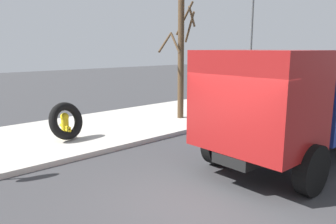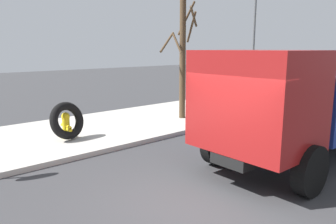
% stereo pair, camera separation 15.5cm
% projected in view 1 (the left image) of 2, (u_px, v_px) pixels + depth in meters
% --- Properties ---
extents(ground_plane, '(80.00, 80.00, 0.00)m').
position_uv_depth(ground_plane, '(202.00, 203.00, 6.51)').
color(ground_plane, '#38383A').
extents(sidewalk_curb, '(36.00, 5.00, 0.15)m').
position_uv_depth(sidewalk_curb, '(60.00, 136.00, 11.20)').
color(sidewalk_curb, '#BCB7AD').
rests_on(sidewalk_curb, ground).
extents(fire_hydrant, '(0.27, 0.61, 0.86)m').
position_uv_depth(fire_hydrant, '(65.00, 125.00, 10.50)').
color(fire_hydrant, yellow).
rests_on(fire_hydrant, sidewalk_curb).
extents(loose_tire, '(1.30, 0.79, 1.24)m').
position_uv_depth(loose_tire, '(66.00, 121.00, 10.36)').
color(loose_tire, black).
rests_on(loose_tire, sidewalk_curb).
extents(dump_truck_blue, '(7.05, 2.92, 3.00)m').
position_uv_depth(dump_truck_blue, '(306.00, 102.00, 8.90)').
color(dump_truck_blue, '#1E3899').
rests_on(dump_truck_blue, ground).
extents(bare_tree, '(1.60, 1.61, 4.92)m').
position_uv_depth(bare_tree, '(181.00, 55.00, 13.34)').
color(bare_tree, '#4C3823').
rests_on(bare_tree, sidewalk_curb).
extents(street_light_pole, '(0.12, 0.12, 6.68)m').
position_uv_depth(street_light_pole, '(251.00, 38.00, 14.98)').
color(street_light_pole, '#595B5E').
rests_on(street_light_pole, sidewalk_curb).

